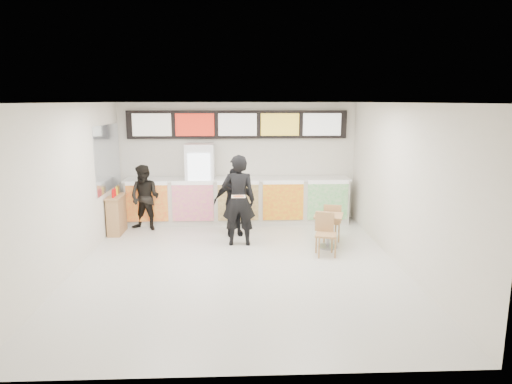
{
  "coord_description": "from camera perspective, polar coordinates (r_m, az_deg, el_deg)",
  "views": [
    {
      "loc": [
        -0.02,
        -8.11,
        3.03
      ],
      "look_at": [
        0.37,
        1.2,
        1.16
      ],
      "focal_mm": 32.0,
      "sensor_mm": 36.0,
      "label": 1
    }
  ],
  "objects": [
    {
      "name": "wall_right",
      "position": [
        8.79,
        17.73,
        0.75
      ],
      "size": [
        0.0,
        7.0,
        7.0
      ],
      "primitive_type": "plane",
      "rotation": [
        1.57,
        0.0,
        -1.57
      ],
      "color": "silver",
      "rests_on": "floor"
    },
    {
      "name": "customer_left",
      "position": [
        11.12,
        -13.71,
        -0.7
      ],
      "size": [
        0.91,
        0.8,
        1.56
      ],
      "primitive_type": "imported",
      "rotation": [
        0.0,
        0.0,
        -0.33
      ],
      "color": "black",
      "rests_on": "floor"
    },
    {
      "name": "condiment_ledge",
      "position": [
        11.06,
        -17.02,
        -2.67
      ],
      "size": [
        0.32,
        0.79,
        1.06
      ],
      "color": "tan",
      "rests_on": "floor"
    },
    {
      "name": "customer_mid",
      "position": [
        10.37,
        -2.83,
        -1.24
      ],
      "size": [
        0.97,
        0.56,
        1.56
      ],
      "primitive_type": "imported",
      "rotation": [
        0.0,
        0.0,
        0.21
      ],
      "color": "black",
      "rests_on": "floor"
    },
    {
      "name": "ceiling",
      "position": [
        8.11,
        -2.3,
        11.09
      ],
      "size": [
        7.0,
        7.0,
        0.0
      ],
      "primitive_type": "plane",
      "rotation": [
        3.14,
        0.0,
        0.0
      ],
      "color": "white",
      "rests_on": "wall_back"
    },
    {
      "name": "drinks_fridge",
      "position": [
        11.44,
        -6.95,
        1.02
      ],
      "size": [
        0.7,
        0.67,
        2.0
      ],
      "color": "white",
      "rests_on": "floor"
    },
    {
      "name": "service_counter",
      "position": [
        11.47,
        -2.25,
        -1.06
      ],
      "size": [
        5.56,
        0.77,
        1.14
      ],
      "color": "silver",
      "rests_on": "floor"
    },
    {
      "name": "wall_back",
      "position": [
        11.71,
        -2.29,
        3.8
      ],
      "size": [
        6.0,
        0.0,
        6.0
      ],
      "primitive_type": "plane",
      "rotation": [
        1.57,
        0.0,
        0.0
      ],
      "color": "silver",
      "rests_on": "floor"
    },
    {
      "name": "mirror_panel",
      "position": [
        11.05,
        -18.02,
        4.11
      ],
      "size": [
        0.01,
        2.0,
        1.5
      ],
      "primitive_type": "cube",
      "color": "#B2B7BF",
      "rests_on": "wall_left"
    },
    {
      "name": "cafe_table",
      "position": [
        9.65,
        9.03,
        -4.07
      ],
      "size": [
        0.79,
        1.5,
        0.84
      ],
      "rotation": [
        0.0,
        0.0,
        -0.28
      ],
      "color": "tan",
      "rests_on": "floor"
    },
    {
      "name": "customer_main",
      "position": [
        9.62,
        -2.2,
        -1.05
      ],
      "size": [
        0.71,
        0.47,
        1.94
      ],
      "primitive_type": "imported",
      "rotation": [
        0.0,
        0.0,
        3.13
      ],
      "color": "black",
      "rests_on": "floor"
    },
    {
      "name": "pizza_slice",
      "position": [
        9.14,
        -2.2,
        -0.52
      ],
      "size": [
        0.36,
        0.36,
        0.02
      ],
      "color": "beige",
      "rests_on": "customer_main"
    },
    {
      "name": "floor",
      "position": [
        8.66,
        -2.14,
        -9.17
      ],
      "size": [
        7.0,
        7.0,
        0.0
      ],
      "primitive_type": "plane",
      "color": "beige",
      "rests_on": "ground"
    },
    {
      "name": "menu_board",
      "position": [
        11.54,
        -2.33,
        8.43
      ],
      "size": [
        5.5,
        0.14,
        0.7
      ],
      "color": "black",
      "rests_on": "wall_back"
    },
    {
      "name": "wall_left",
      "position": [
        8.78,
        -22.21,
        0.43
      ],
      "size": [
        0.0,
        7.0,
        7.0
      ],
      "primitive_type": "plane",
      "rotation": [
        1.57,
        0.0,
        1.57
      ],
      "color": "silver",
      "rests_on": "floor"
    }
  ]
}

